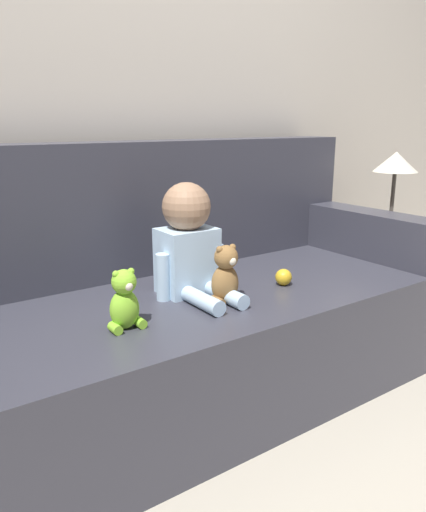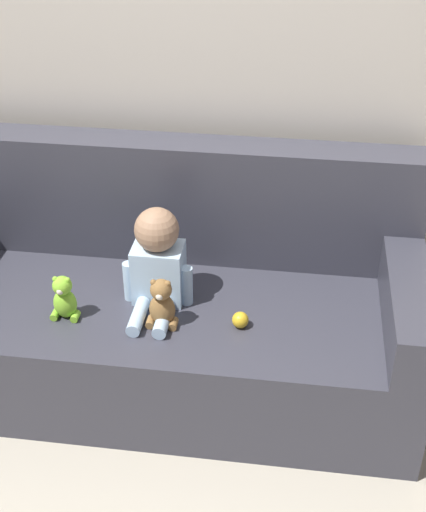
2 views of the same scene
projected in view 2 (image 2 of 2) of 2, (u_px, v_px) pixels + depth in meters
ground_plane at (168, 377)px, 3.09m from camera, size 12.00×12.00×0.00m
wall_back at (181, 43)px, 2.81m from camera, size 8.00×0.05×2.60m
couch at (168, 308)px, 2.97m from camera, size 2.03×0.86×0.96m
person_baby at (157, 262)px, 2.75m from camera, size 0.28×0.35×0.40m
teddy_bear_brown at (162, 304)px, 2.66m from camera, size 0.12×0.09×0.20m
plush_toy_side at (64, 298)px, 2.70m from camera, size 0.11×0.09×0.19m
toy_ball at (240, 320)px, 2.68m from camera, size 0.06×0.06×0.06m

